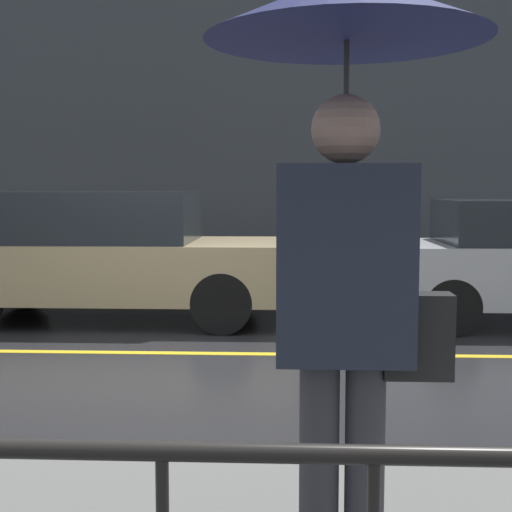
# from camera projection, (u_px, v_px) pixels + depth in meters

# --- Properties ---
(ground_plane) EXTENTS (80.00, 80.00, 0.00)m
(ground_plane) POSITION_uv_depth(u_px,v_px,m) (170.00, 353.00, 6.99)
(ground_plane) COLOR #262628
(sidewalk_far) EXTENTS (28.00, 1.91, 0.14)m
(sidewalk_far) POSITION_uv_depth(u_px,v_px,m) (213.00, 289.00, 10.94)
(sidewalk_far) COLOR #60605E
(sidewalk_far) RESTS_ON ground_plane
(lane_marking) EXTENTS (25.20, 0.12, 0.01)m
(lane_marking) POSITION_uv_depth(u_px,v_px,m) (170.00, 353.00, 6.99)
(lane_marking) COLOR gold
(lane_marking) RESTS_ON ground_plane
(building_storefront) EXTENTS (28.00, 0.30, 4.73)m
(building_storefront) POSITION_uv_depth(u_px,v_px,m) (219.00, 143.00, 11.83)
(building_storefront) COLOR #383D42
(building_storefront) RESTS_ON ground_plane
(pedestrian) EXTENTS (0.98, 0.98, 2.19)m
(pedestrian) POSITION_uv_depth(u_px,v_px,m) (347.00, 135.00, 2.44)
(pedestrian) COLOR #333338
(pedestrian) RESTS_ON sidewalk_near
(car_tan) EXTENTS (4.58, 1.79, 1.57)m
(car_tan) POSITION_uv_depth(u_px,v_px,m) (108.00, 255.00, 8.70)
(car_tan) COLOR tan
(car_tan) RESTS_ON ground_plane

